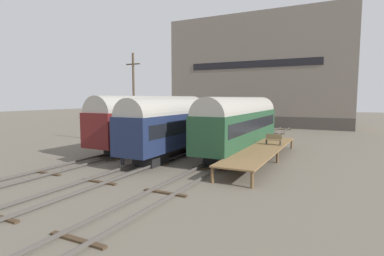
% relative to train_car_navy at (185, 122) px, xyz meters
% --- Properties ---
extents(ground_plane, '(200.00, 200.00, 0.00)m').
position_rel_train_car_navy_xyz_m(ground_plane, '(0.00, -2.13, -2.95)').
color(ground_plane, '#60594C').
extents(track_left, '(2.60, 60.00, 0.26)m').
position_rel_train_car_navy_xyz_m(track_left, '(-4.72, -2.13, -2.81)').
color(track_left, '#4C4742').
rests_on(track_left, ground).
extents(track_middle, '(2.60, 60.00, 0.26)m').
position_rel_train_car_navy_xyz_m(track_middle, '(0.00, -2.13, -2.81)').
color(track_middle, '#4C4742').
rests_on(track_middle, ground).
extents(track_right, '(2.60, 60.00, 0.26)m').
position_rel_train_car_navy_xyz_m(track_right, '(4.72, -2.13, -2.81)').
color(track_right, '#4C4742').
rests_on(track_right, ground).
extents(train_car_navy, '(2.85, 17.00, 5.15)m').
position_rel_train_car_navy_xyz_m(train_car_navy, '(0.00, 0.00, 0.00)').
color(train_car_navy, black).
rests_on(train_car_navy, ground).
extents(train_car_green, '(2.92, 16.35, 5.22)m').
position_rel_train_car_navy_xyz_m(train_car_green, '(4.72, 2.26, 0.03)').
color(train_car_green, black).
rests_on(train_car_green, ground).
extents(train_car_maroon, '(3.03, 18.19, 5.34)m').
position_rel_train_car_navy_xyz_m(train_car_maroon, '(-4.72, 2.41, 0.09)').
color(train_car_maroon, black).
rests_on(train_car_maroon, ground).
extents(station_platform, '(2.76, 15.30, 1.06)m').
position_rel_train_car_navy_xyz_m(station_platform, '(7.42, -0.57, -1.97)').
color(station_platform, brown).
rests_on(station_platform, ground).
extents(bench, '(1.40, 0.40, 0.91)m').
position_rel_train_car_navy_xyz_m(bench, '(7.82, 1.88, -1.40)').
color(bench, brown).
rests_on(bench, station_platform).
extents(person_worker, '(0.32, 0.32, 1.77)m').
position_rel_train_car_navy_xyz_m(person_worker, '(-1.90, -6.63, -1.88)').
color(person_worker, '#282833').
rests_on(person_worker, ground).
extents(utility_pole, '(1.80, 0.24, 9.99)m').
position_rel_train_car_navy_xyz_m(utility_pole, '(-7.48, 2.19, 2.21)').
color(utility_pole, '#473828').
rests_on(utility_pole, ground).
extents(warehouse_building, '(32.41, 13.42, 19.87)m').
position_rel_train_car_navy_xyz_m(warehouse_building, '(-1.14, 33.89, 6.99)').
color(warehouse_building, '#46403A').
rests_on(warehouse_building, ground).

